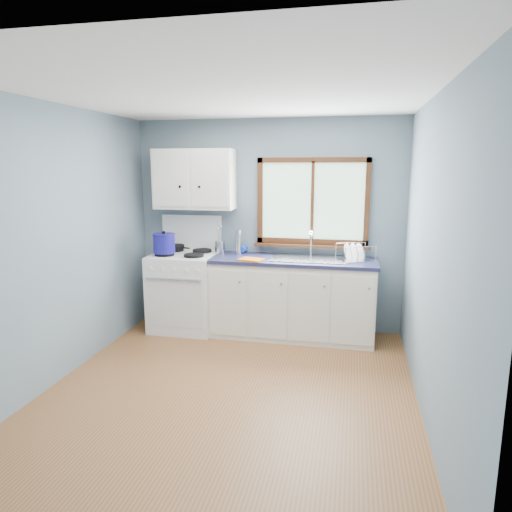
% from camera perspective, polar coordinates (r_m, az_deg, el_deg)
% --- Properties ---
extents(floor, '(3.20, 3.60, 0.02)m').
position_cam_1_polar(floor, '(4.18, -3.39, -16.78)').
color(floor, brown).
rests_on(floor, ground).
extents(ceiling, '(3.20, 3.60, 0.02)m').
position_cam_1_polar(ceiling, '(3.74, -3.85, 19.77)').
color(ceiling, white).
rests_on(ceiling, wall_back).
extents(wall_back, '(3.20, 0.02, 2.50)m').
position_cam_1_polar(wall_back, '(5.51, 1.47, 3.84)').
color(wall_back, slate).
rests_on(wall_back, ground).
extents(wall_front, '(3.20, 0.02, 2.50)m').
position_cam_1_polar(wall_front, '(2.13, -16.92, -8.35)').
color(wall_front, slate).
rests_on(wall_front, ground).
extents(wall_left, '(0.02, 3.60, 2.50)m').
position_cam_1_polar(wall_left, '(4.47, -23.91, 1.20)').
color(wall_left, slate).
rests_on(wall_left, ground).
extents(wall_right, '(0.02, 3.60, 2.50)m').
position_cam_1_polar(wall_right, '(3.68, 21.33, -0.54)').
color(wall_right, slate).
rests_on(wall_right, ground).
extents(gas_range, '(0.76, 0.69, 1.36)m').
position_cam_1_polar(gas_range, '(5.59, -8.86, -4.09)').
color(gas_range, white).
rests_on(gas_range, floor).
extents(base_cabinets, '(1.85, 0.60, 0.88)m').
position_cam_1_polar(base_cabinets, '(5.32, 4.57, -5.72)').
color(base_cabinets, white).
rests_on(base_cabinets, floor).
extents(countertop, '(1.89, 0.64, 0.04)m').
position_cam_1_polar(countertop, '(5.20, 4.65, -0.54)').
color(countertop, '#1B1C3A').
rests_on(countertop, base_cabinets).
extents(sink, '(0.84, 0.46, 0.44)m').
position_cam_1_polar(sink, '(5.19, 6.62, -1.06)').
color(sink, silver).
rests_on(sink, countertop).
extents(window, '(1.36, 0.10, 1.03)m').
position_cam_1_polar(window, '(5.37, 7.05, 6.00)').
color(window, '#9EC6A8').
rests_on(window, wall_back).
extents(upper_cabinets, '(0.95, 0.35, 0.70)m').
position_cam_1_polar(upper_cabinets, '(5.51, -7.71, 9.49)').
color(upper_cabinets, white).
rests_on(upper_cabinets, wall_back).
extents(skillet, '(0.36, 0.28, 0.04)m').
position_cam_1_polar(skillet, '(5.67, -10.05, 1.15)').
color(skillet, black).
rests_on(skillet, gas_range).
extents(stockpot, '(0.30, 0.30, 0.26)m').
position_cam_1_polar(stockpot, '(5.40, -11.42, 1.60)').
color(stockpot, navy).
rests_on(stockpot, gas_range).
extents(utensil_crock, '(0.16, 0.16, 0.39)m').
position_cam_1_polar(utensil_crock, '(5.51, -4.52, 1.17)').
color(utensil_crock, silver).
rests_on(utensil_crock, countertop).
extents(thermos, '(0.08, 0.08, 0.29)m').
position_cam_1_polar(thermos, '(5.40, -2.24, 1.71)').
color(thermos, silver).
rests_on(thermos, countertop).
extents(soap_bottle, '(0.10, 0.10, 0.24)m').
position_cam_1_polar(soap_bottle, '(5.46, -1.82, 1.57)').
color(soap_bottle, blue).
rests_on(soap_bottle, countertop).
extents(dish_towel, '(0.29, 0.24, 0.02)m').
position_cam_1_polar(dish_towel, '(5.07, -0.61, -0.45)').
color(dish_towel, orange).
rests_on(dish_towel, countertop).
extents(dish_rack, '(0.46, 0.41, 0.19)m').
position_cam_1_polar(dish_rack, '(5.17, 12.23, -0.01)').
color(dish_rack, silver).
rests_on(dish_rack, countertop).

